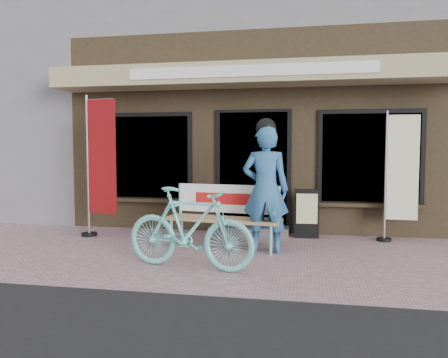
% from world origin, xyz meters
% --- Properties ---
extents(ground, '(70.00, 70.00, 0.00)m').
position_xyz_m(ground, '(0.00, 0.00, 0.00)').
color(ground, '#BB8F98').
rests_on(ground, ground).
extents(storefront, '(7.00, 6.77, 6.00)m').
position_xyz_m(storefront, '(0.00, 4.96, 2.99)').
color(storefront, black).
rests_on(storefront, ground).
extents(bench, '(1.80, 0.69, 0.95)m').
position_xyz_m(bench, '(-0.28, 0.77, 0.56)').
color(bench, '#69CDCA').
rests_on(bench, ground).
extents(person, '(0.68, 0.45, 1.95)m').
position_xyz_m(person, '(0.35, 0.53, 0.96)').
color(person, '#2B6195').
rests_on(person, ground).
extents(bicycle, '(1.77, 0.78, 1.03)m').
position_xyz_m(bicycle, '(-0.50, -0.53, 0.51)').
color(bicycle, '#69CDCA').
rests_on(bicycle, ground).
extents(nobori_red, '(0.72, 0.31, 2.41)m').
position_xyz_m(nobori_red, '(-2.51, 1.10, 1.25)').
color(nobori_red, gray).
rests_on(nobori_red, ground).
extents(nobori_cream, '(0.62, 0.24, 2.12)m').
position_xyz_m(nobori_cream, '(2.41, 1.63, 1.09)').
color(nobori_cream, gray).
rests_on(nobori_cream, ground).
extents(menu_stand, '(0.42, 0.11, 0.82)m').
position_xyz_m(menu_stand, '(0.95, 1.65, 0.42)').
color(menu_stand, black).
rests_on(menu_stand, ground).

